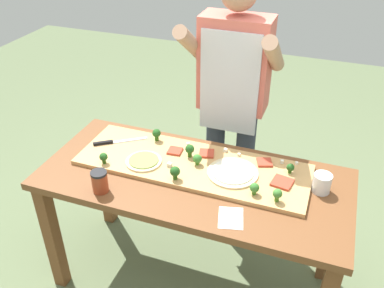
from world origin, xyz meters
TOP-DOWN VIEW (x-y plane):
  - ground_plane at (0.00, 0.00)m, footprint 8.00×8.00m
  - prep_table at (0.00, 0.00)m, footprint 1.59×0.71m
  - cutting_board at (-0.04, 0.08)m, footprint 1.23×0.41m
  - chefs_knife at (-0.53, 0.11)m, footprint 0.26×0.19m
  - pizza_whole_pesto_green at (-0.28, 0.00)m, footprint 0.19×0.19m
  - pizza_whole_white_garlic at (0.19, 0.06)m, footprint 0.26×0.26m
  - pizza_slice_far_right at (0.01, 0.18)m, footprint 0.10×0.10m
  - pizza_slice_near_right at (-0.16, 0.15)m, footprint 0.08×0.08m
  - pizza_slice_center at (0.32, 0.21)m, footprint 0.10×0.10m
  - pizza_slice_near_left at (0.44, 0.07)m, footprint 0.11×0.11m
  - broccoli_floret_back_mid at (-0.01, 0.08)m, footprint 0.05×0.05m
  - broccoli_floret_back_left at (0.44, -0.07)m, footprint 0.05×0.05m
  - broccoli_floret_back_right at (0.46, 0.17)m, footprint 0.04×0.04m
  - broccoli_floret_center_right at (0.33, -0.06)m, footprint 0.05×0.05m
  - broccoli_floret_front_mid at (-0.07, 0.13)m, footprint 0.05×0.05m
  - broccoli_floret_front_right at (-0.47, -0.08)m, footprint 0.04×0.04m
  - broccoli_floret_center_left at (-0.07, -0.08)m, footprint 0.05×0.05m
  - broccoli_floret_front_left at (-0.30, 0.22)m, footprint 0.05×0.05m
  - cheese_crumble_a at (0.18, 0.23)m, footprint 0.02×0.02m
  - cheese_crumble_b at (-0.14, 0.01)m, footprint 0.02×0.02m
  - cheese_crumble_c at (-0.12, 0.24)m, footprint 0.02×0.02m
  - cheese_crumble_d at (0.10, 0.25)m, footprint 0.02×0.02m
  - cheese_crumble_e at (0.41, 0.24)m, footprint 0.02×0.02m
  - cheese_crumble_f at (0.48, 0.26)m, footprint 0.02×0.02m
  - flour_cup at (0.62, 0.10)m, footprint 0.09×0.09m
  - sauce_jar at (-0.39, -0.26)m, footprint 0.08×0.08m
  - recipe_note at (0.26, -0.23)m, footprint 0.14×0.17m
  - cook_center at (0.04, 0.59)m, footprint 0.54×0.39m

SIDE VIEW (x-z plane):
  - ground_plane at x=0.00m, z-range 0.00..0.00m
  - prep_table at x=0.00m, z-range 0.28..1.06m
  - recipe_note at x=0.26m, z-range 0.78..0.78m
  - cutting_board at x=-0.04m, z-range 0.78..0.81m
  - chefs_knife at x=-0.53m, z-range 0.80..0.82m
  - pizza_slice_far_right at x=0.01m, z-range 0.81..0.82m
  - pizza_slice_near_right at x=-0.16m, z-range 0.81..0.82m
  - pizza_slice_center at x=0.32m, z-range 0.81..0.82m
  - pizza_slice_near_left at x=0.44m, z-range 0.81..0.82m
  - cheese_crumble_f at x=0.48m, z-range 0.81..0.82m
  - cheese_crumble_a at x=0.18m, z-range 0.81..0.82m
  - pizza_whole_white_garlic at x=0.19m, z-range 0.80..0.82m
  - pizza_whole_pesto_green at x=-0.28m, z-range 0.80..0.82m
  - cheese_crumble_c at x=-0.12m, z-range 0.81..0.82m
  - cheese_crumble_e at x=0.41m, z-range 0.81..0.82m
  - cheese_crumble_d at x=0.10m, z-range 0.81..0.82m
  - cheese_crumble_b at x=-0.14m, z-range 0.81..0.83m
  - flour_cup at x=0.62m, z-range 0.78..0.87m
  - broccoli_floret_back_right at x=0.46m, z-range 0.81..0.86m
  - sauce_jar at x=-0.39m, z-range 0.78..0.90m
  - broccoli_floret_back_mid at x=-0.01m, z-range 0.81..0.87m
  - broccoli_floret_center_right at x=0.33m, z-range 0.81..0.87m
  - broccoli_floret_front_right at x=-0.47m, z-range 0.81..0.87m
  - broccoli_floret_back_left at x=0.44m, z-range 0.81..0.88m
  - broccoli_floret_center_left at x=-0.07m, z-range 0.81..0.88m
  - broccoli_floret_front_left at x=-0.30m, z-range 0.81..0.89m
  - broccoli_floret_front_mid at x=-0.07m, z-range 0.81..0.89m
  - cook_center at x=0.04m, z-range 0.16..1.83m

